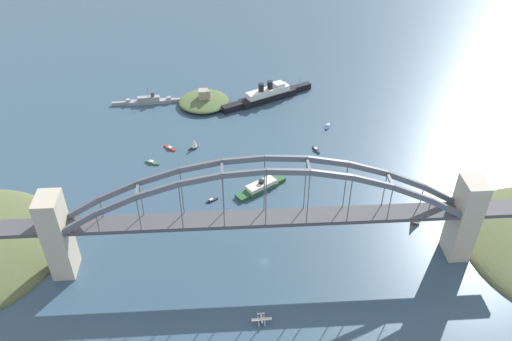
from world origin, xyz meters
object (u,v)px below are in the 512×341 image
Objects in this scene: small_boat_5 at (152,162)px; small_boat_6 at (194,143)px; small_boat_2 at (231,212)px; harbor_ferry_steamer at (261,187)px; fort_island_mid_harbor at (204,101)px; small_boat_3 at (170,148)px; channel_marker_buoy at (181,215)px; seaplane_taxiing_near_bridge at (261,320)px; naval_cruiser at (149,101)px; small_boat_4 at (212,200)px; small_boat_0 at (417,216)px; small_boat_1 at (328,126)px; small_boat_7 at (316,150)px; ocean_liner at (268,95)px; harbor_arch_bridge at (265,221)px.

small_boat_5 is 36.15m from small_boat_6.
harbor_ferry_steamer is at bearing 52.36° from small_boat_2.
fort_island_mid_harbor is 4.62× the size of small_boat_3.
seaplane_taxiing_near_bridge is at bearing -61.76° from channel_marker_buoy.
fort_island_mid_harbor is at bearing -5.53° from naval_cruiser.
small_boat_5 is 4.05× the size of channel_marker_buoy.
small_boat_4 is at bearing -67.98° from naval_cruiser.
small_boat_0 is 1.34× the size of small_boat_4.
small_boat_0 is at bearing -33.01° from small_boat_6.
small_boat_5 is at bearing -83.01° from naval_cruiser.
small_boat_4 is (33.25, -65.30, -0.11)m from small_boat_3.
small_boat_1 is 37.04m from small_boat_7.
ocean_liner is 7.54× the size of small_boat_5.
small_boat_6 is at bearing 102.20° from small_boat_4.
small_boat_6 is 79.59m from channel_marker_buoy.
fort_island_mid_harbor is (-39.37, 191.96, -27.93)m from harbor_arch_bridge.
small_boat_6 is (-109.38, -24.74, 3.73)m from small_boat_1.
small_boat_0 is 192.78m from small_boat_5.
seaplane_taxiing_near_bridge is 1.07× the size of small_boat_7.
ocean_liner is at bearing 44.32° from small_boat_5.
fort_island_mid_harbor reaches higher than harbor_ferry_steamer.
channel_marker_buoy is at bearing 118.24° from seaplane_taxiing_near_bridge.
small_boat_2 is (20.65, -151.65, 0.37)m from fort_island_mid_harbor.
ocean_liner reaches higher than small_boat_3.
small_boat_1 is at bearing 42.07° from channel_marker_buoy.
small_boat_0 is 119.95m from small_boat_2.
seaplane_taxiing_near_bridge is 1.11× the size of small_boat_6.
small_boat_7 is at bearing -41.67° from fort_island_mid_harbor.
small_boat_6 is at bearing 108.02° from small_boat_2.
seaplane_taxiing_near_bridge reaches higher than channel_marker_buoy.
channel_marker_buoy is at bearing -67.68° from small_boat_5.
ocean_liner is 8.74× the size of small_boat_3.
small_boat_7 is (125.02, 9.43, -0.02)m from small_boat_5.
small_boat_3 is (-165.24, 94.98, -4.46)m from small_boat_0.
channel_marker_buoy is at bearing -155.48° from harbor_ferry_steamer.
harbor_arch_bridge is at bearing -62.22° from small_boat_3.
small_boat_1 is at bearing 43.35° from small_boat_4.
small_boat_1 is at bearing 107.05° from small_boat_0.
harbor_arch_bridge is 52.92m from seaplane_taxiing_near_bridge.
small_boat_7 is at bearing 121.16° from small_boat_0.
harbor_ferry_steamer is 13.50× the size of channel_marker_buoy.
channel_marker_buoy is at bearing -76.67° from naval_cruiser.
small_boat_4 is at bearing -109.46° from ocean_liner.
small_boat_4 is 66.83m from small_boat_6.
seaplane_taxiing_near_bridge reaches higher than small_boat_3.
small_boat_7 is at bearing 35.08° from channel_marker_buoy.
small_boat_4 is (56.28, -139.18, -2.05)m from naval_cruiser.
small_boat_7 is at bearing -31.33° from naval_cruiser.
small_boat_4 is at bearing -136.65° from small_boat_1.
harbor_ferry_steamer is at bearing -24.59° from small_boat_5.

